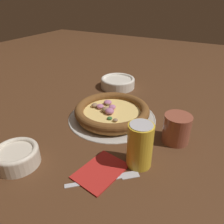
# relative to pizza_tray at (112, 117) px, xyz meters

# --- Properties ---
(ground_plane) EXTENTS (3.00, 3.00, 0.00)m
(ground_plane) POSITION_rel_pizza_tray_xyz_m (0.00, 0.00, -0.00)
(ground_plane) COLOR #4C2D19
(pizza_tray) EXTENTS (0.32, 0.32, 0.01)m
(pizza_tray) POSITION_rel_pizza_tray_xyz_m (0.00, 0.00, 0.00)
(pizza_tray) COLOR #B7B2A8
(pizza_tray) RESTS_ON ground_plane
(pizza) EXTENTS (0.27, 0.27, 0.04)m
(pizza) POSITION_rel_pizza_tray_xyz_m (-0.00, -0.00, 0.02)
(pizza) COLOR tan
(pizza) RESTS_ON pizza_tray
(bowl_near) EXTENTS (0.16, 0.16, 0.05)m
(bowl_near) POSITION_rel_pizza_tray_xyz_m (-0.26, -0.11, 0.02)
(bowl_near) COLOR silver
(bowl_near) RESTS_ON ground_plane
(bowl_far) EXTENTS (0.12, 0.12, 0.05)m
(bowl_far) POSITION_rel_pizza_tray_xyz_m (0.33, -0.10, 0.02)
(bowl_far) COLOR beige
(bowl_far) RESTS_ON ground_plane
(drinking_cup) EXTENTS (0.08, 0.08, 0.09)m
(drinking_cup) POSITION_rel_pizza_tray_xyz_m (0.03, 0.24, 0.04)
(drinking_cup) COLOR brown
(drinking_cup) RESTS_ON ground_plane
(napkin) EXTENTS (0.15, 0.12, 0.01)m
(napkin) POSITION_rel_pizza_tray_xyz_m (0.25, 0.11, 0.00)
(napkin) COLOR #B2231E
(napkin) RESTS_ON ground_plane
(fork) EXTENTS (0.14, 0.15, 0.00)m
(fork) POSITION_rel_pizza_tray_xyz_m (0.26, 0.13, -0.00)
(fork) COLOR #B7B7BC
(fork) RESTS_ON ground_plane
(beverage_can) EXTENTS (0.07, 0.07, 0.12)m
(beverage_can) POSITION_rel_pizza_tray_xyz_m (0.18, 0.18, 0.06)
(beverage_can) COLOR gold
(beverage_can) RESTS_ON ground_plane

